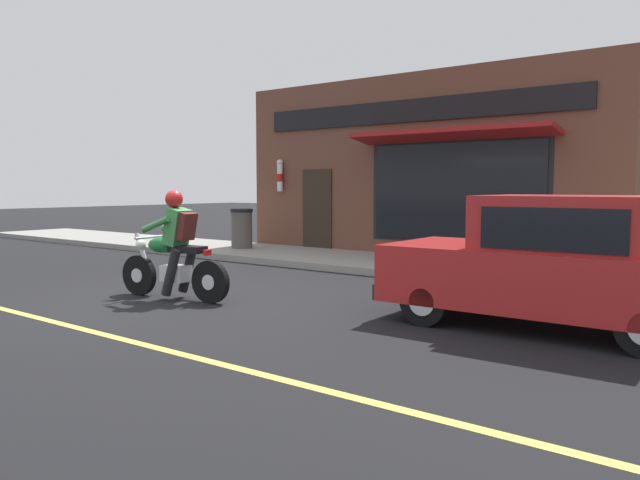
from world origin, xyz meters
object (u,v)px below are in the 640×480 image
(trash_bin, at_px, (242,228))
(traffic_cone, at_px, (589,259))
(motorcycle_with_rider, at_px, (174,254))
(car_hatchback, at_px, (552,264))

(trash_bin, bearing_deg, traffic_cone, -88.59)
(traffic_cone, distance_m, trash_bin, 8.17)
(motorcycle_with_rider, bearing_deg, traffic_cone, -40.00)
(motorcycle_with_rider, distance_m, traffic_cone, 6.93)
(trash_bin, bearing_deg, car_hatchback, -112.65)
(car_hatchback, xyz_separation_m, traffic_cone, (3.85, 0.58, -0.33))
(traffic_cone, xyz_separation_m, trash_bin, (-0.20, 8.17, 0.20))
(motorcycle_with_rider, xyz_separation_m, car_hatchback, (1.46, -5.04, 0.09))
(car_hatchback, xyz_separation_m, trash_bin, (3.65, 8.75, -0.13))
(traffic_cone, relative_size, trash_bin, 0.61)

